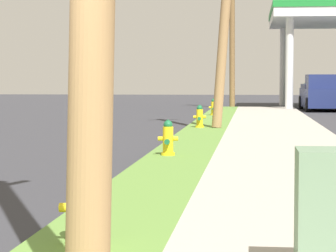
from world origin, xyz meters
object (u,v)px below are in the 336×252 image
at_px(fire_hydrant_second, 168,140).
at_px(utility_cabinet, 326,219).
at_px(fire_hydrant_nearest, 81,210).
at_px(utility_pole_background, 232,35).
at_px(truck_navy_at_forecourt, 322,94).
at_px(fire_hydrant_third, 200,118).
at_px(fire_hydrant_fourth, 214,108).
at_px(truck_teal_on_apron, 325,92).

bearing_deg(fire_hydrant_second, utility_cabinet, -76.24).
relative_size(fire_hydrant_nearest, utility_pole_background, 0.09).
bearing_deg(truck_navy_at_forecourt, fire_hydrant_third, -107.91).
xyz_separation_m(fire_hydrant_second, fire_hydrant_fourth, (0.05, 17.77, 0.00)).
bearing_deg(fire_hydrant_nearest, truck_navy_at_forecourt, 81.12).
relative_size(utility_pole_background, truck_navy_at_forecourt, 1.51).
xyz_separation_m(fire_hydrant_nearest, utility_pole_background, (0.45, 37.18, 3.86)).
xyz_separation_m(fire_hydrant_nearest, utility_cabinet, (2.22, -1.00, 0.15)).
bearing_deg(truck_teal_on_apron, utility_pole_background, -137.80).
distance_m(fire_hydrant_third, utility_cabinet, 18.85).
bearing_deg(fire_hydrant_second, fire_hydrant_fourth, 89.85).
bearing_deg(utility_pole_background, truck_navy_at_forecourt, -25.54).
distance_m(utility_pole_background, truck_navy_at_forecourt, 6.48).
xyz_separation_m(fire_hydrant_second, utility_cabinet, (2.33, -9.52, 0.15)).
xyz_separation_m(fire_hydrant_nearest, fire_hydrant_second, (-0.11, 8.52, 0.00)).
bearing_deg(fire_hydrant_fourth, truck_navy_at_forecourt, 57.10).
relative_size(fire_hydrant_nearest, utility_cabinet, 0.72).
xyz_separation_m(fire_hydrant_third, truck_navy_at_forecourt, (5.52, 17.08, 0.47)).
distance_m(fire_hydrant_nearest, utility_cabinet, 2.44).
bearing_deg(fire_hydrant_third, truck_navy_at_forecourt, 72.09).
height_order(utility_pole_background, truck_teal_on_apron, utility_pole_background).
bearing_deg(utility_cabinet, fire_hydrant_third, 97.03).
distance_m(fire_hydrant_third, utility_pole_background, 19.85).
bearing_deg(fire_hydrant_fourth, utility_pole_background, 87.30).
distance_m(fire_hydrant_fourth, utility_pole_background, 11.56).
relative_size(fire_hydrant_second, fire_hydrant_third, 1.00).
relative_size(fire_hydrant_fourth, truck_teal_on_apron, 0.13).
relative_size(fire_hydrant_fourth, utility_pole_background, 0.09).
bearing_deg(utility_pole_background, fire_hydrant_third, -91.58).
bearing_deg(truck_navy_at_forecourt, utility_pole_background, 154.46).
bearing_deg(truck_teal_on_apron, truck_navy_at_forecourt, -96.60).
bearing_deg(utility_pole_background, fire_hydrant_nearest, -90.70).
bearing_deg(utility_cabinet, truck_teal_on_apron, 84.61).
distance_m(fire_hydrant_nearest, fire_hydrant_fourth, 26.30).
bearing_deg(truck_teal_on_apron, fire_hydrant_third, -104.50).
bearing_deg(fire_hydrant_fourth, fire_hydrant_third, -90.15).
xyz_separation_m(fire_hydrant_fourth, utility_pole_background, (0.51, 10.88, 3.86)).
bearing_deg(fire_hydrant_fourth, fire_hydrant_second, -90.15).
height_order(fire_hydrant_fourth, truck_navy_at_forecourt, truck_navy_at_forecourt).
height_order(fire_hydrant_second, truck_teal_on_apron, truck_teal_on_apron).
bearing_deg(fire_hydrant_third, fire_hydrant_fourth, 89.85).
height_order(utility_pole_background, utility_cabinet, utility_pole_background).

